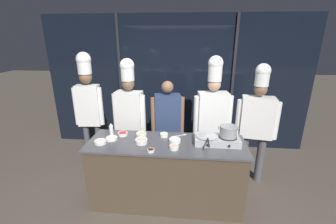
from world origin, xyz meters
TOP-DOWN VIEW (x-y plane):
  - ground_plane at (0.00, 0.00)m, footprint 24.00×24.00m
  - window_wall_back at (0.00, 1.84)m, footprint 5.34×0.09m
  - demo_counter at (0.00, 0.00)m, footprint 2.12×0.71m
  - portable_stove at (0.67, 0.05)m, footprint 0.59×0.32m
  - frying_pan at (0.54, 0.05)m, footprint 0.30×0.51m
  - stock_pot at (0.81, 0.05)m, footprint 0.25×0.23m
  - squeeze_bottle_clear at (-0.82, 0.18)m, footprint 0.06×0.06m
  - prep_bowl_noodles at (-0.05, 0.19)m, footprint 0.11×0.11m
  - prep_bowl_onion at (-0.87, -0.11)m, footprint 0.16×0.16m
  - prep_bowl_chicken at (-0.33, -0.05)m, footprint 0.16×0.16m
  - prep_bowl_ginger at (-0.37, 0.17)m, footprint 0.15×0.15m
  - prep_bowl_shrimp at (0.12, -0.17)m, footprint 0.12×0.12m
  - prep_bowl_bell_pepper at (-0.65, 0.18)m, footprint 0.14×0.14m
  - prep_bowl_soy_glaze at (-0.17, -0.26)m, footprint 0.09×0.09m
  - prep_bowl_rice at (0.11, 0.02)m, footprint 0.16×0.16m
  - prep_bowl_garlic at (-0.76, 0.02)m, footprint 0.16×0.16m
  - serving_spoon_slotted at (0.20, 0.25)m, footprint 0.23×0.13m
  - chef_head at (-1.37, 0.72)m, footprint 0.49×0.23m
  - chef_sous at (-0.66, 0.64)m, footprint 0.54×0.25m
  - person_guest at (-0.05, 0.66)m, footprint 0.52×0.28m
  - chef_line at (0.66, 0.67)m, footprint 0.60×0.30m
  - chef_pastry at (1.33, 0.64)m, footprint 0.62×0.31m

SIDE VIEW (x-z plane):
  - ground_plane at x=0.00m, z-range 0.00..0.00m
  - demo_counter at x=0.00m, z-range 0.00..0.93m
  - serving_spoon_slotted at x=0.20m, z-range 0.93..0.95m
  - prep_bowl_soy_glaze at x=-0.17m, z-range 0.93..0.97m
  - prep_bowl_garlic at x=-0.76m, z-range 0.93..0.97m
  - prep_bowl_onion at x=-0.87m, z-range 0.93..0.98m
  - prep_bowl_bell_pepper at x=-0.65m, z-range 0.93..0.98m
  - prep_bowl_shrimp at x=0.12m, z-range 0.93..0.98m
  - prep_bowl_noodles at x=-0.05m, z-range 0.93..0.98m
  - prep_bowl_ginger at x=-0.37m, z-range 0.93..0.99m
  - prep_bowl_rice at x=0.11m, z-range 0.93..0.99m
  - prep_bowl_chicken at x=-0.33m, z-range 0.94..0.99m
  - portable_stove at x=0.67m, z-range 0.93..1.03m
  - person_guest at x=-0.05m, z-range 0.18..1.81m
  - squeeze_bottle_clear at x=-0.82m, z-range 0.93..1.10m
  - frying_pan at x=0.54m, z-range 1.03..1.07m
  - chef_pastry at x=1.33m, z-range 0.13..2.05m
  - stock_pot at x=0.81m, z-range 1.04..1.19m
  - chef_line at x=0.66m, z-range 0.14..2.16m
  - chef_sous at x=-0.66m, z-range 0.17..2.15m
  - chef_head at x=-1.37m, z-range 0.24..2.29m
  - window_wall_back at x=0.00m, z-range 0.00..2.70m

